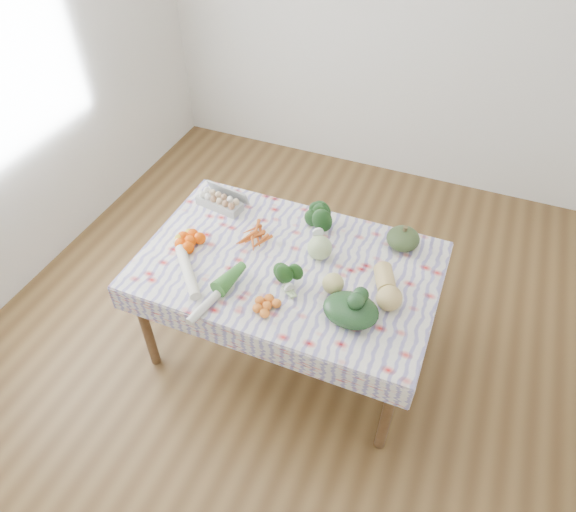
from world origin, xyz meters
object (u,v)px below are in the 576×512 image
(dining_table, at_px, (288,274))
(butternut_squash, at_px, (387,286))
(egg_carton, at_px, (219,202))
(kabocha_squash, at_px, (403,239))
(grapefruit, at_px, (333,283))
(cabbage, at_px, (320,248))

(dining_table, height_order, butternut_squash, butternut_squash)
(dining_table, relative_size, egg_carton, 5.37)
(kabocha_squash, xyz_separation_m, grapefruit, (-0.26, -0.48, -0.00))
(grapefruit, bearing_deg, cabbage, 125.11)
(cabbage, bearing_deg, egg_carton, 165.61)
(kabocha_squash, relative_size, cabbage, 1.35)
(grapefruit, bearing_deg, dining_table, 161.20)
(egg_carton, height_order, butternut_squash, butternut_squash)
(cabbage, bearing_deg, dining_table, -140.80)
(kabocha_squash, height_order, grapefruit, kabocha_squash)
(butternut_squash, bearing_deg, grapefruit, 173.73)
(grapefruit, bearing_deg, egg_carton, 155.39)
(cabbage, height_order, butternut_squash, cabbage)
(kabocha_squash, bearing_deg, butternut_squash, -88.80)
(dining_table, bearing_deg, kabocha_squash, 34.26)
(kabocha_squash, bearing_deg, dining_table, -145.74)
(cabbage, relative_size, butternut_squash, 0.49)
(cabbage, relative_size, grapefruit, 1.22)
(dining_table, relative_size, kabocha_squash, 8.44)
(dining_table, bearing_deg, grapefruit, -18.80)
(egg_carton, distance_m, grapefruit, 0.98)
(butternut_squash, relative_size, grapefruit, 2.52)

